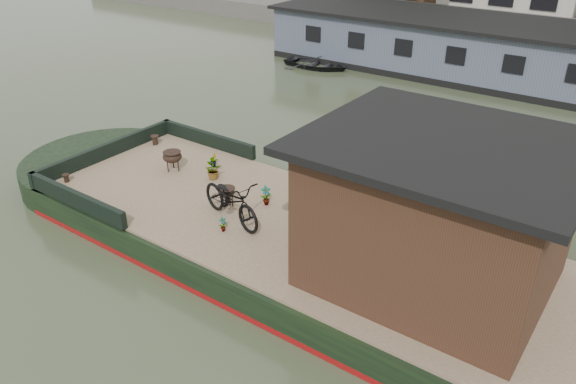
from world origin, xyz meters
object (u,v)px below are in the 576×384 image
Objects in this scene: brazier_rear at (227,197)px; bicycle at (231,200)px; cabin at (437,212)px; brazier_front at (173,161)px; potted_plant_a at (266,196)px; dinghy at (317,61)px.

bicycle is at bearing -40.56° from brazier_rear.
cabin reaches higher than brazier_rear.
cabin is at bearing -3.67° from brazier_front.
potted_plant_a is 0.78m from brazier_rear.
cabin is 9.65× the size of potted_plant_a.
brazier_front is at bearing 176.33° from cabin.
dinghy is at bearing 40.83° from bicycle.
cabin is at bearing -67.74° from bicycle.
bicycle is at bearing -156.94° from dinghy.
dinghy is (-3.36, 11.09, -0.60)m from brazier_front.
brazier_front is 2.13m from brazier_rear.
cabin is at bearing -143.01° from dinghy.
bicycle is 3.69× the size of brazier_front.
dinghy is (-9.68, 11.50, -1.60)m from cabin.
brazier_rear is (-4.25, -0.11, -1.03)m from cabin.
potted_plant_a is 0.15× the size of dinghy.
potted_plant_a is at bearing 174.29° from cabin.
cabin is 10.21× the size of brazier_rear.
cabin is at bearing -5.71° from potted_plant_a.
brazier_front is (-2.69, 0.04, 0.02)m from potted_plant_a.
bicycle reaches higher than brazier_front.
brazier_front is (-6.32, 0.41, -1.00)m from cabin.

